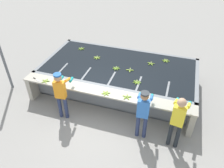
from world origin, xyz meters
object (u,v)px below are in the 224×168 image
object	(u,v)px
banana_bunch_floating_3	(151,64)
banana_bunch_ledge_1	(127,97)
banana_bunch_ledge_0	(106,93)
worker_1	(143,111)
banana_bunch_floating_0	(137,82)
worker_2	(178,118)
banana_bunch_floating_5	(116,68)
banana_bunch_floating_1	(130,70)
knife_1	(57,83)
banana_bunch_ledge_2	(45,81)
banana_bunch_floating_6	(97,58)
banana_bunch_floating_4	(166,61)
banana_bunch_floating_2	(81,49)
support_post_left	(0,49)
worker_0	(61,92)
knife_0	(36,79)

from	to	relation	value
banana_bunch_floating_3	banana_bunch_ledge_1	distance (m)	2.12
banana_bunch_floating_3	banana_bunch_ledge_0	xyz separation A→B (m)	(-0.97, -2.12, 0.00)
worker_1	banana_bunch_floating_0	size ratio (longest dim) A/B	5.70
worker_2	banana_bunch_floating_5	size ratio (longest dim) A/B	5.97
banana_bunch_floating_1	banana_bunch_floating_5	distance (m)	0.49
banana_bunch_ledge_0	knife_1	world-z (taller)	banana_bunch_ledge_0
banana_bunch_floating_0	banana_bunch_ledge_2	bearing A→B (deg)	-162.86
banana_bunch_floating_6	knife_1	world-z (taller)	banana_bunch_floating_6
banana_bunch_floating_5	banana_bunch_ledge_2	distance (m)	2.41
worker_2	banana_bunch_floating_4	size ratio (longest dim) A/B	5.96
banana_bunch_floating_1	banana_bunch_floating_3	size ratio (longest dim) A/B	1.02
banana_bunch_floating_4	banana_bunch_ledge_1	size ratio (longest dim) A/B	1.02
worker_1	worker_2	bearing A→B (deg)	-3.17
banana_bunch_ledge_1	banana_bunch_ledge_2	xyz separation A→B (m)	(-2.69, -0.05, 0.00)
banana_bunch_floating_2	knife_1	xyz separation A→B (m)	(0.24, -2.37, -0.01)
banana_bunch_floating_4	banana_bunch_floating_6	size ratio (longest dim) A/B	1.00
banana_bunch_floating_6	banana_bunch_ledge_0	distance (m)	2.18
banana_bunch_floating_4	banana_bunch_ledge_0	world-z (taller)	banana_bunch_ledge_0
banana_bunch_floating_5	knife_1	world-z (taller)	banana_bunch_floating_5
banana_bunch_floating_4	support_post_left	xyz separation A→B (m)	(-5.32, -2.19, 0.70)
banana_bunch_floating_2	banana_bunch_ledge_2	xyz separation A→B (m)	(-0.15, -2.42, 0.00)
banana_bunch_floating_0	knife_1	world-z (taller)	banana_bunch_floating_0
banana_bunch_floating_3	banana_bunch_ledge_0	world-z (taller)	banana_bunch_ledge_0
worker_0	banana_bunch_floating_2	bearing A→B (deg)	102.96
banana_bunch_floating_2	banana_bunch_ledge_0	bearing A→B (deg)	-51.64
banana_bunch_ledge_0	support_post_left	xyz separation A→B (m)	(-3.86, 0.31, 0.70)
banana_bunch_floating_3	banana_bunch_floating_6	xyz separation A→B (m)	(-2.01, -0.21, -0.00)
banana_bunch_floating_0	banana_bunch_ledge_2	world-z (taller)	banana_bunch_ledge_2
banana_bunch_floating_4	banana_bunch_floating_5	distance (m)	1.91
banana_bunch_ledge_0	banana_bunch_ledge_2	world-z (taller)	same
banana_bunch_floating_4	banana_bunch_floating_6	bearing A→B (deg)	-166.98
worker_2	banana_bunch_floating_1	xyz separation A→B (m)	(-1.75, 1.98, -0.11)
banana_bunch_floating_3	banana_bunch_floating_2	bearing A→B (deg)	174.48
knife_0	worker_1	bearing A→B (deg)	-7.16
worker_2	knife_1	world-z (taller)	worker_2
banana_bunch_floating_6	knife_1	xyz separation A→B (m)	(-0.63, -1.88, -0.01)
knife_0	banana_bunch_floating_3	bearing A→B (deg)	32.03
banana_bunch_ledge_0	banana_bunch_ledge_2	bearing A→B (deg)	-179.44
banana_bunch_floating_6	support_post_left	xyz separation A→B (m)	(-2.82, -1.61, 0.70)
banana_bunch_floating_2	banana_bunch_ledge_0	xyz separation A→B (m)	(1.90, -2.40, 0.00)
worker_2	banana_bunch_floating_6	xyz separation A→B (m)	(-3.15, 2.43, -0.11)
banana_bunch_floating_1	knife_1	size ratio (longest dim) A/B	0.80
banana_bunch_floating_5	support_post_left	size ratio (longest dim) A/B	0.09
banana_bunch_floating_1	banana_bunch_floating_6	distance (m)	1.47
banana_bunch_floating_0	support_post_left	world-z (taller)	support_post_left
worker_2	knife_0	world-z (taller)	worker_2
banana_bunch_floating_1	banana_bunch_floating_5	size ratio (longest dim) A/B	1.01
banana_bunch_floating_4	worker_0	bearing A→B (deg)	-132.61
banana_bunch_floating_1	banana_bunch_floating_6	world-z (taller)	same
banana_bunch_floating_2	banana_bunch_ledge_2	distance (m)	2.42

